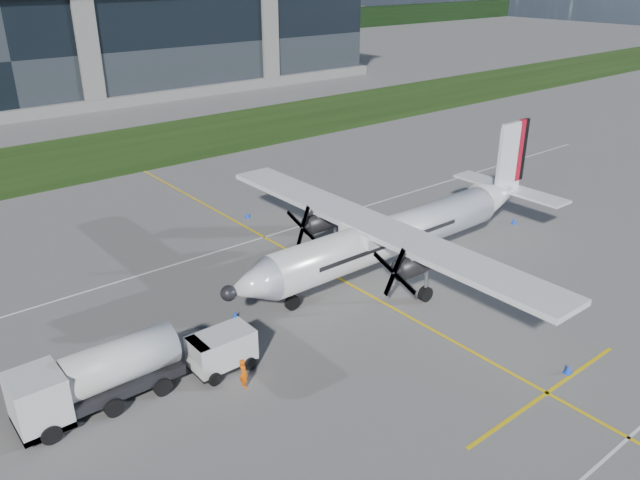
{
  "coord_description": "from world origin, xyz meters",
  "views": [
    {
      "loc": [
        -20.81,
        -18.04,
        18.86
      ],
      "look_at": [
        1.01,
        8.87,
        3.47
      ],
      "focal_mm": 35.0,
      "sensor_mm": 36.0,
      "label": 1
    }
  ],
  "objects_px": {
    "turboprop_aircraft": "(401,210)",
    "ground_crew_person": "(243,371)",
    "safety_cone_stbdwing": "(248,215)",
    "safety_cone_tail": "(514,221)",
    "safety_cone_portwing": "(568,369)",
    "safety_cone_nose_stbd": "(235,315)",
    "safety_cone_fwd": "(208,331)",
    "baggage_tug": "(222,351)",
    "fuel_tanker_truck": "(86,383)"
  },
  "relations": [
    {
      "from": "safety_cone_fwd",
      "to": "safety_cone_nose_stbd",
      "type": "relative_size",
      "value": 1.0
    },
    {
      "from": "turboprop_aircraft",
      "to": "safety_cone_fwd",
      "type": "height_order",
      "value": "turboprop_aircraft"
    },
    {
      "from": "ground_crew_person",
      "to": "safety_cone_nose_stbd",
      "type": "distance_m",
      "value": 6.56
    },
    {
      "from": "ground_crew_person",
      "to": "safety_cone_nose_stbd",
      "type": "relative_size",
      "value": 3.66
    },
    {
      "from": "safety_cone_fwd",
      "to": "safety_cone_nose_stbd",
      "type": "distance_m",
      "value": 2.16
    },
    {
      "from": "safety_cone_stbdwing",
      "to": "safety_cone_nose_stbd",
      "type": "distance_m",
      "value": 15.78
    },
    {
      "from": "turboprop_aircraft",
      "to": "baggage_tug",
      "type": "xyz_separation_m",
      "value": [
        -15.17,
        -2.51,
        -3.13
      ]
    },
    {
      "from": "turboprop_aircraft",
      "to": "ground_crew_person",
      "type": "bearing_deg",
      "value": -163.56
    },
    {
      "from": "safety_cone_nose_stbd",
      "to": "ground_crew_person",
      "type": "bearing_deg",
      "value": -118.25
    },
    {
      "from": "safety_cone_nose_stbd",
      "to": "baggage_tug",
      "type": "bearing_deg",
      "value": -129.22
    },
    {
      "from": "ground_crew_person",
      "to": "safety_cone_tail",
      "type": "bearing_deg",
      "value": -82.56
    },
    {
      "from": "safety_cone_stbdwing",
      "to": "safety_cone_tail",
      "type": "distance_m",
      "value": 21.32
    },
    {
      "from": "turboprop_aircraft",
      "to": "safety_cone_portwing",
      "type": "distance_m",
      "value": 14.46
    },
    {
      "from": "fuel_tanker_truck",
      "to": "ground_crew_person",
      "type": "height_order",
      "value": "fuel_tanker_truck"
    },
    {
      "from": "turboprop_aircraft",
      "to": "safety_cone_portwing",
      "type": "relative_size",
      "value": 55.41
    },
    {
      "from": "fuel_tanker_truck",
      "to": "safety_cone_stbdwing",
      "type": "bearing_deg",
      "value": 39.74
    },
    {
      "from": "ground_crew_person",
      "to": "safety_cone_tail",
      "type": "relative_size",
      "value": 3.66
    },
    {
      "from": "ground_crew_person",
      "to": "safety_cone_fwd",
      "type": "bearing_deg",
      "value": -11.73
    },
    {
      "from": "safety_cone_stbdwing",
      "to": "safety_cone_fwd",
      "type": "height_order",
      "value": "same"
    },
    {
      "from": "turboprop_aircraft",
      "to": "fuel_tanker_truck",
      "type": "relative_size",
      "value": 3.48
    },
    {
      "from": "safety_cone_stbdwing",
      "to": "ground_crew_person",
      "type": "bearing_deg",
      "value": -123.41
    },
    {
      "from": "baggage_tug",
      "to": "safety_cone_fwd",
      "type": "distance_m",
      "value": 3.5
    },
    {
      "from": "turboprop_aircraft",
      "to": "safety_cone_stbdwing",
      "type": "xyz_separation_m",
      "value": [
        -2.92,
        14.11,
        -3.91
      ]
    },
    {
      "from": "safety_cone_stbdwing",
      "to": "safety_cone_nose_stbd",
      "type": "bearing_deg",
      "value": -125.53
    },
    {
      "from": "safety_cone_tail",
      "to": "safety_cone_fwd",
      "type": "distance_m",
      "value": 26.99
    },
    {
      "from": "safety_cone_portwing",
      "to": "safety_cone_fwd",
      "type": "xyz_separation_m",
      "value": [
        -12.28,
        14.55,
        0.0
      ]
    },
    {
      "from": "baggage_tug",
      "to": "safety_cone_stbdwing",
      "type": "distance_m",
      "value": 20.67
    },
    {
      "from": "baggage_tug",
      "to": "safety_cone_fwd",
      "type": "bearing_deg",
      "value": 73.25
    },
    {
      "from": "baggage_tug",
      "to": "ground_crew_person",
      "type": "bearing_deg",
      "value": -90.11
    },
    {
      "from": "safety_cone_nose_stbd",
      "to": "safety_cone_portwing",
      "type": "bearing_deg",
      "value": -55.93
    },
    {
      "from": "fuel_tanker_truck",
      "to": "safety_cone_portwing",
      "type": "xyz_separation_m",
      "value": [
        19.68,
        -12.38,
        -1.24
      ]
    },
    {
      "from": "ground_crew_person",
      "to": "safety_cone_stbdwing",
      "type": "height_order",
      "value": "ground_crew_person"
    },
    {
      "from": "turboprop_aircraft",
      "to": "safety_cone_tail",
      "type": "relative_size",
      "value": 55.41
    },
    {
      "from": "ground_crew_person",
      "to": "safety_cone_stbdwing",
      "type": "relative_size",
      "value": 3.66
    },
    {
      "from": "safety_cone_stbdwing",
      "to": "safety_cone_tail",
      "type": "xyz_separation_m",
      "value": [
        15.7,
        -14.42,
        0.0
      ]
    },
    {
      "from": "baggage_tug",
      "to": "ground_crew_person",
      "type": "relative_size",
      "value": 1.86
    },
    {
      "from": "safety_cone_portwing",
      "to": "safety_cone_tail",
      "type": "height_order",
      "value": "same"
    },
    {
      "from": "safety_cone_stbdwing",
      "to": "safety_cone_tail",
      "type": "height_order",
      "value": "same"
    },
    {
      "from": "baggage_tug",
      "to": "safety_cone_tail",
      "type": "xyz_separation_m",
      "value": [
        27.96,
        2.2,
        -0.77
      ]
    },
    {
      "from": "baggage_tug",
      "to": "safety_cone_tail",
      "type": "bearing_deg",
      "value": 4.5
    },
    {
      "from": "safety_cone_stbdwing",
      "to": "safety_cone_portwing",
      "type": "height_order",
      "value": "same"
    },
    {
      "from": "safety_cone_portwing",
      "to": "safety_cone_fwd",
      "type": "relative_size",
      "value": 1.0
    },
    {
      "from": "turboprop_aircraft",
      "to": "ground_crew_person",
      "type": "xyz_separation_m",
      "value": [
        -15.18,
        -4.48,
        -3.24
      ]
    },
    {
      "from": "fuel_tanker_truck",
      "to": "baggage_tug",
      "type": "distance_m",
      "value": 6.52
    },
    {
      "from": "turboprop_aircraft",
      "to": "fuel_tanker_truck",
      "type": "bearing_deg",
      "value": -176.26
    },
    {
      "from": "turboprop_aircraft",
      "to": "ground_crew_person",
      "type": "height_order",
      "value": "turboprop_aircraft"
    },
    {
      "from": "safety_cone_tail",
      "to": "safety_cone_fwd",
      "type": "bearing_deg",
      "value": 177.72
    },
    {
      "from": "safety_cone_nose_stbd",
      "to": "turboprop_aircraft",
      "type": "bearing_deg",
      "value": -5.98
    },
    {
      "from": "turboprop_aircraft",
      "to": "safety_cone_nose_stbd",
      "type": "relative_size",
      "value": 55.41
    },
    {
      "from": "baggage_tug",
      "to": "safety_cone_fwd",
      "type": "xyz_separation_m",
      "value": [
        0.98,
        3.27,
        -0.77
      ]
    }
  ]
}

